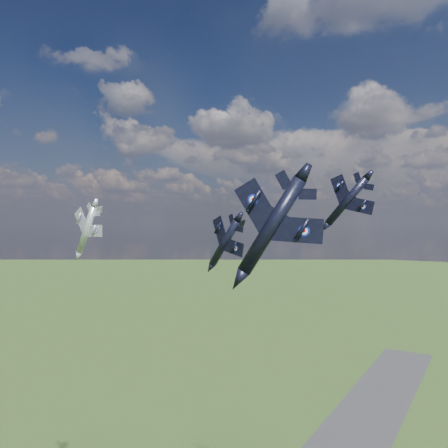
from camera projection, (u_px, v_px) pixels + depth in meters
The scene contains 4 objects.
jet_lead_navy at pixel (225, 243), 73.15m from camera, with size 9.64×13.44×2.78m, color black, non-canonical shape.
jet_right_navy at pixel (272, 226), 44.22m from camera, with size 10.80×15.06×3.12m, color black, non-canonical shape.
jet_high_navy at pixel (347, 201), 86.86m from camera, with size 11.52×16.05×3.32m, color black, non-canonical shape.
jet_left_silver at pixel (87, 230), 93.26m from camera, with size 10.87×15.16×3.14m, color #999CA3, non-canonical shape.
Camera 1 is at (45.11, -48.74, 81.68)m, focal length 35.00 mm.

